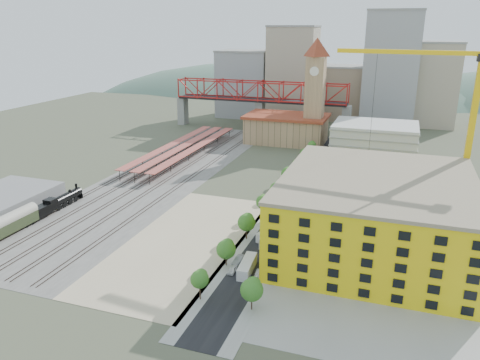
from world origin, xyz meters
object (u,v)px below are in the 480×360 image
(site_trailer_a, at_px, (247,266))
(locomotive, at_px, (59,202))
(site_trailer_b, at_px, (267,237))
(tower_crane, at_px, (461,103))
(site_trailer_d, at_px, (284,212))
(coach, at_px, (8,224))
(clock_tower, at_px, (315,83))
(site_trailer_c, at_px, (270,233))
(car_0, at_px, (232,270))
(construction_building, at_px, (375,214))

(site_trailer_a, bearing_deg, locomotive, 160.35)
(site_trailer_a, bearing_deg, site_trailer_b, 85.27)
(tower_crane, relative_size, site_trailer_d, 5.70)
(coach, bearing_deg, clock_tower, 64.78)
(site_trailer_a, xyz_separation_m, site_trailer_c, (0.00, 18.80, -0.05))
(site_trailer_b, relative_size, car_0, 2.49)
(coach, distance_m, site_trailer_a, 66.06)
(site_trailer_c, bearing_deg, clock_tower, 111.93)
(tower_crane, bearing_deg, coach, -155.97)
(coach, distance_m, tower_crane, 124.34)
(coach, bearing_deg, site_trailer_b, 15.35)
(clock_tower, relative_size, site_trailer_a, 5.38)
(construction_building, bearing_deg, car_0, -142.01)
(locomotive, xyz_separation_m, site_trailer_b, (66.00, -1.47, -0.81))
(site_trailer_a, height_order, site_trailer_d, site_trailer_a)
(clock_tower, bearing_deg, site_trailer_d, -84.76)
(tower_crane, distance_m, site_trailer_b, 62.77)
(tower_crane, bearing_deg, car_0, -134.11)
(site_trailer_b, distance_m, site_trailer_d, 17.78)
(clock_tower, xyz_separation_m, construction_building, (34.00, -99.99, -19.29))
(site_trailer_b, xyz_separation_m, site_trailer_d, (0.00, 17.78, -0.00))
(clock_tower, relative_size, site_trailer_d, 5.47)
(locomotive, relative_size, site_trailer_a, 2.34)
(clock_tower, xyz_separation_m, site_trailer_a, (8.00, -121.11, -27.37))
(clock_tower, height_order, site_trailer_c, clock_tower)
(locomotive, bearing_deg, car_0, -16.88)
(site_trailer_a, height_order, car_0, site_trailer_a)
(coach, height_order, site_trailer_c, coach)
(clock_tower, height_order, site_trailer_b, clock_tower)
(tower_crane, xyz_separation_m, car_0, (-47.16, -48.64, -32.74))
(site_trailer_d, bearing_deg, tower_crane, 29.81)
(tower_crane, xyz_separation_m, site_trailer_a, (-44.16, -47.11, -32.06))
(coach, relative_size, car_0, 4.94)
(clock_tower, height_order, tower_crane, tower_crane)
(site_trailer_a, relative_size, site_trailer_c, 1.04)
(site_trailer_c, xyz_separation_m, site_trailer_d, (0.00, 15.09, 0.03))
(construction_building, relative_size, car_0, 13.27)
(locomotive, bearing_deg, site_trailer_c, 1.05)
(tower_crane, height_order, site_trailer_b, tower_crane)
(site_trailer_a, xyz_separation_m, car_0, (-3.00, -1.54, -0.67))
(locomotive, distance_m, site_trailer_d, 67.99)
(tower_crane, distance_m, car_0, 75.24)
(construction_building, distance_m, site_trailer_c, 27.34)
(tower_crane, relative_size, car_0, 14.18)
(construction_building, height_order, site_trailer_c, construction_building)
(clock_tower, xyz_separation_m, site_trailer_b, (8.00, -105.00, -27.39))
(site_trailer_d, bearing_deg, coach, -138.31)
(site_trailer_c, relative_size, car_0, 2.44)
(site_trailer_c, bearing_deg, site_trailer_a, -72.54)
(car_0, bearing_deg, tower_crane, 45.65)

